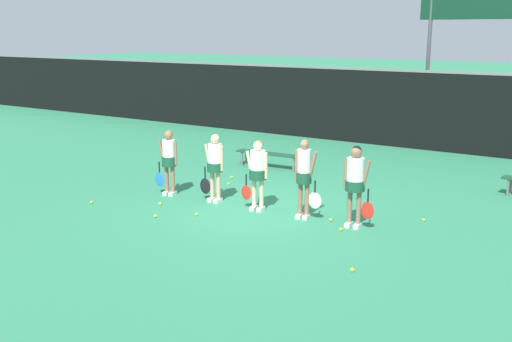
# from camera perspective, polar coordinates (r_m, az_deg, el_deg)

# --- Properties ---
(ground_plane) EXTENTS (140.00, 140.00, 0.00)m
(ground_plane) POSITION_cam_1_polar(r_m,az_deg,el_deg) (13.74, 0.01, -3.75)
(ground_plane) COLOR #2D7F56
(fence_windscreen) EXTENTS (60.00, 0.08, 2.70)m
(fence_windscreen) POSITION_cam_1_polar(r_m,az_deg,el_deg) (21.50, 13.19, 5.85)
(fence_windscreen) COLOR black
(fence_windscreen) RESTS_ON ground_plane
(scoreboard) EXTENTS (4.15, 0.15, 5.99)m
(scoreboard) POSITION_cam_1_polar(r_m,az_deg,el_deg) (22.48, 20.64, 14.26)
(scoreboard) COLOR #515156
(scoreboard) RESTS_ON ground_plane
(bench_courtside) EXTENTS (2.14, 0.46, 0.46)m
(bench_courtside) POSITION_cam_1_polar(r_m,az_deg,el_deg) (17.81, 1.27, 1.55)
(bench_courtside) COLOR #19472D
(bench_courtside) RESTS_ON ground_plane
(player_0) EXTENTS (0.63, 0.36, 1.63)m
(player_0) POSITION_cam_1_polar(r_m,az_deg,el_deg) (14.93, -8.31, 1.31)
(player_0) COLOR #8C664C
(player_0) RESTS_ON ground_plane
(player_1) EXTENTS (0.67, 0.38, 1.64)m
(player_1) POSITION_cam_1_polar(r_m,az_deg,el_deg) (14.22, -3.96, 0.82)
(player_1) COLOR tan
(player_1) RESTS_ON ground_plane
(player_2) EXTENTS (0.66, 0.39, 1.62)m
(player_2) POSITION_cam_1_polar(r_m,az_deg,el_deg) (13.50, 0.15, 0.14)
(player_2) COLOR beige
(player_2) RESTS_ON ground_plane
(player_3) EXTENTS (0.63, 0.33, 1.75)m
(player_3) POSITION_cam_1_polar(r_m,az_deg,el_deg) (12.94, 4.63, -0.22)
(player_3) COLOR #8C664C
(player_3) RESTS_ON ground_plane
(player_4) EXTENTS (0.68, 0.41, 1.73)m
(player_4) POSITION_cam_1_polar(r_m,az_deg,el_deg) (12.48, 9.46, -0.74)
(player_4) COLOR #8C664C
(player_4) RESTS_ON ground_plane
(tennis_ball_0) EXTENTS (0.07, 0.07, 0.07)m
(tennis_ball_0) POSITION_cam_1_polar(r_m,az_deg,el_deg) (14.77, -15.40, -2.88)
(tennis_ball_0) COLOR #CCE033
(tennis_ball_0) RESTS_ON ground_plane
(tennis_ball_1) EXTENTS (0.07, 0.07, 0.07)m
(tennis_ball_1) POSITION_cam_1_polar(r_m,az_deg,el_deg) (16.64, -2.34, -0.59)
(tennis_ball_1) COLOR #CCE033
(tennis_ball_1) RESTS_ON ground_plane
(tennis_ball_2) EXTENTS (0.06, 0.06, 0.06)m
(tennis_ball_2) POSITION_cam_1_polar(r_m,az_deg,el_deg) (13.38, -9.58, -4.26)
(tennis_ball_2) COLOR #CCE033
(tennis_ball_2) RESTS_ON ground_plane
(tennis_ball_3) EXTENTS (0.07, 0.07, 0.07)m
(tennis_ball_3) POSITION_cam_1_polar(r_m,az_deg,el_deg) (15.93, -2.65, -1.23)
(tennis_ball_3) COLOR #CCE033
(tennis_ball_3) RESTS_ON ground_plane
(tennis_ball_4) EXTENTS (0.07, 0.07, 0.07)m
(tennis_ball_4) POSITION_cam_1_polar(r_m,az_deg,el_deg) (12.47, 8.09, -5.52)
(tennis_ball_4) COLOR #CCE033
(tennis_ball_4) RESTS_ON ground_plane
(tennis_ball_5) EXTENTS (0.07, 0.07, 0.07)m
(tennis_ball_5) POSITION_cam_1_polar(r_m,az_deg,el_deg) (13.44, 15.67, -4.51)
(tennis_ball_5) COLOR #CCE033
(tennis_ball_5) RESTS_ON ground_plane
(tennis_ball_6) EXTENTS (0.07, 0.07, 0.07)m
(tennis_ball_6) POSITION_cam_1_polar(r_m,az_deg,el_deg) (14.28, -9.13, -3.10)
(tennis_ball_6) COLOR #CCE033
(tennis_ball_6) RESTS_ON ground_plane
(tennis_ball_7) EXTENTS (0.07, 0.07, 0.07)m
(tennis_ball_7) POSITION_cam_1_polar(r_m,az_deg,el_deg) (13.04, 7.12, -4.64)
(tennis_ball_7) COLOR #CCE033
(tennis_ball_7) RESTS_ON ground_plane
(tennis_ball_8) EXTENTS (0.07, 0.07, 0.07)m
(tennis_ball_8) POSITION_cam_1_polar(r_m,az_deg,el_deg) (10.48, 9.14, -9.28)
(tennis_ball_8) COLOR #CCE033
(tennis_ball_8) RESTS_ON ground_plane
(tennis_ball_9) EXTENTS (0.07, 0.07, 0.07)m
(tennis_ball_9) POSITION_cam_1_polar(r_m,az_deg,el_deg) (13.39, -5.70, -4.13)
(tennis_ball_9) COLOR #CCE033
(tennis_ball_9) RESTS_ON ground_plane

